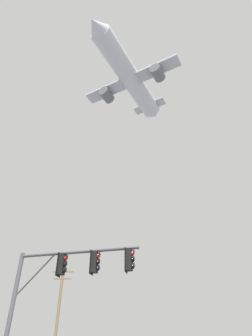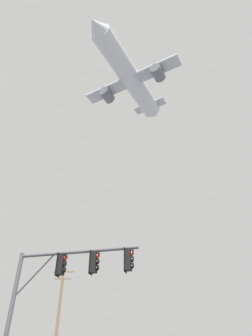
{
  "view_description": "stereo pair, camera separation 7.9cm",
  "coord_description": "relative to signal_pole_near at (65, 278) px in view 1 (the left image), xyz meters",
  "views": [
    {
      "loc": [
        0.34,
        -6.68,
        1.55
      ],
      "look_at": [
        -1.12,
        14.42,
        15.43
      ],
      "focal_mm": 30.27,
      "sensor_mm": 36.0,
      "label": 1
    },
    {
      "loc": [
        0.41,
        -6.68,
        1.55
      ],
      "look_at": [
        -1.12,
        14.42,
        15.43
      ],
      "focal_mm": 30.27,
      "sensor_mm": 36.0,
      "label": 2
    }
  ],
  "objects": [
    {
      "name": "signal_pole_near",
      "position": [
        0.0,
        0.0,
        0.0
      ],
      "size": [
        5.82,
        1.22,
        5.65
      ],
      "color": "#4C4C51",
      "rests_on": "ground"
    },
    {
      "name": "utility_pole",
      "position": [
        -5.15,
        17.5,
        0.56
      ],
      "size": [
        2.2,
        0.28,
        9.29
      ],
      "color": "brown",
      "rests_on": "ground"
    },
    {
      "name": "airplane",
      "position": [
        1.99,
        19.52,
        37.64
      ],
      "size": [
        17.18,
        22.25,
        6.35
      ],
      "color": "#B7BCC6"
    }
  ]
}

